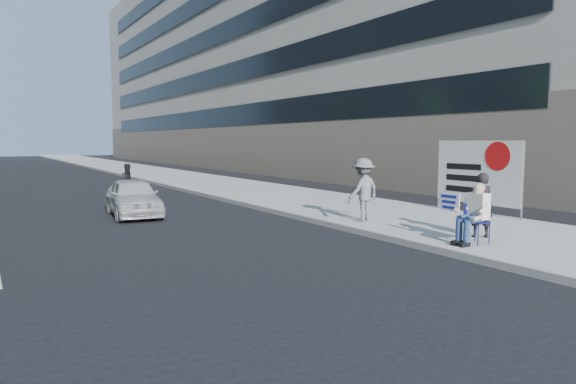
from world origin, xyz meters
TOP-DOWN VIEW (x-y plane):
  - ground at (0.00, 0.00)m, footprint 160.00×160.00m
  - near_sidewalk at (4.00, 20.00)m, footprint 5.00×120.00m
  - near_building at (17.00, 32.00)m, footprint 14.00×70.00m
  - seated_protester at (2.29, -0.97)m, footprint 0.83×1.12m
  - jogger at (2.30, 2.67)m, footprint 1.22×0.85m
  - pedestrian_woman at (3.07, -0.55)m, footprint 0.64×0.59m
  - protest_banner at (6.18, 2.03)m, footprint 0.08×3.06m
  - white_sedan_near at (-2.55, 7.93)m, footprint 1.74×3.62m
  - motorcycle at (-1.48, 12.79)m, footprint 0.76×2.05m

SIDE VIEW (x-z plane):
  - ground at x=0.00m, z-range 0.00..0.00m
  - near_sidewalk at x=4.00m, z-range 0.00..0.15m
  - white_sedan_near at x=-2.55m, z-range 0.00..1.19m
  - motorcycle at x=-1.48m, z-range -0.08..1.35m
  - seated_protester at x=2.29m, z-range 0.22..1.53m
  - pedestrian_woman at x=3.07m, z-range 0.15..1.63m
  - jogger at x=2.30m, z-range 0.15..1.87m
  - protest_banner at x=6.18m, z-range 0.30..2.50m
  - near_building at x=17.00m, z-range 0.00..20.00m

